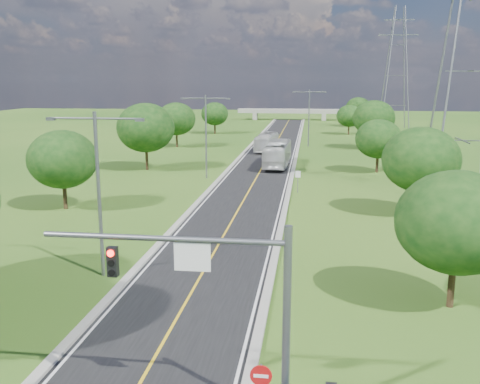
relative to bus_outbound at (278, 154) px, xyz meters
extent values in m
plane|color=#244D15|center=(-1.97, 5.05, -1.76)|extent=(260.00, 260.00, 0.00)
cube|color=black|center=(-1.97, 11.05, -1.73)|extent=(8.00, 150.00, 0.06)
cube|color=gray|center=(-6.22, 11.05, -1.65)|extent=(0.50, 150.00, 0.22)
cube|color=gray|center=(2.28, 11.05, -1.65)|extent=(0.50, 150.00, 0.22)
cylinder|color=slate|center=(3.83, -55.95, 1.84)|extent=(0.28, 0.28, 7.20)
cylinder|color=slate|center=(-0.37, -55.95, 4.84)|extent=(8.40, 0.20, 0.20)
cube|color=black|center=(-2.17, -55.95, 3.94)|extent=(0.35, 0.28, 1.05)
cylinder|color=#FF140C|center=(-2.17, -56.11, 4.29)|extent=(0.24, 0.06, 0.24)
cube|color=white|center=(0.63, -55.95, 4.24)|extent=(1.25, 0.06, 1.00)
cylinder|color=#B20F0F|center=(3.03, -56.48, 0.34)|extent=(0.76, 0.05, 0.76)
cube|color=white|center=(3.03, -56.51, 0.34)|extent=(0.50, 0.02, 0.12)
cylinder|color=slate|center=(3.23, -16.95, -0.56)|extent=(0.08, 0.08, 2.40)
cube|color=white|center=(3.23, -16.98, 0.24)|extent=(0.55, 0.04, 0.70)
cube|color=gray|center=(-11.97, 85.05, -0.76)|extent=(1.20, 3.00, 2.00)
cube|color=gray|center=(8.03, 85.05, -0.76)|extent=(1.20, 3.00, 2.00)
cube|color=gray|center=(-1.97, 85.05, 0.84)|extent=(30.00, 3.00, 1.20)
cylinder|color=slate|center=(-7.97, -42.95, 3.24)|extent=(0.22, 0.22, 10.00)
cylinder|color=slate|center=(-9.37, -42.95, 7.84)|extent=(2.80, 0.12, 0.12)
cylinder|color=slate|center=(-6.57, -42.95, 7.84)|extent=(2.80, 0.12, 0.12)
cube|color=slate|center=(-10.67, -42.95, 7.79)|extent=(0.50, 0.25, 0.18)
cube|color=slate|center=(-5.27, -42.95, 7.79)|extent=(0.50, 0.25, 0.18)
cylinder|color=slate|center=(-7.97, -9.95, 3.24)|extent=(0.22, 0.22, 10.00)
cylinder|color=slate|center=(-9.37, -9.95, 7.84)|extent=(2.80, 0.12, 0.12)
cylinder|color=slate|center=(-6.57, -9.95, 7.84)|extent=(2.80, 0.12, 0.12)
cube|color=slate|center=(-10.67, -9.95, 7.79)|extent=(0.50, 0.25, 0.18)
cube|color=slate|center=(-5.27, -9.95, 7.79)|extent=(0.50, 0.25, 0.18)
cylinder|color=slate|center=(4.03, 23.05, 3.24)|extent=(0.22, 0.22, 10.00)
cylinder|color=slate|center=(2.63, 23.05, 7.84)|extent=(2.80, 0.12, 0.12)
cylinder|color=slate|center=(5.43, 23.05, 7.84)|extent=(2.80, 0.12, 0.12)
cube|color=slate|center=(1.33, 23.05, 7.79)|extent=(0.50, 0.25, 0.18)
cube|color=slate|center=(6.73, 23.05, 7.79)|extent=(0.50, 0.25, 0.18)
cube|color=slate|center=(24.03, 60.05, 20.08)|extent=(9.00, 0.25, 0.25)
cube|color=slate|center=(24.03, 60.05, 23.44)|extent=(7.00, 0.25, 0.25)
cylinder|color=black|center=(-17.97, -26.95, -0.41)|extent=(0.36, 0.36, 2.70)
ellipsoid|color=black|center=(-17.97, -26.95, 2.89)|extent=(6.30, 6.30, 5.36)
cylinder|color=black|center=(-16.97, -4.95, -0.14)|extent=(0.36, 0.36, 3.24)
ellipsoid|color=black|center=(-16.97, -4.95, 3.82)|extent=(7.56, 7.56, 6.43)
cylinder|color=black|center=(-18.97, 19.05, -0.32)|extent=(0.36, 0.36, 2.88)
ellipsoid|color=black|center=(-18.97, 19.05, 3.20)|extent=(6.72, 6.72, 5.71)
cylinder|color=black|center=(-16.47, 43.05, -0.50)|extent=(0.36, 0.36, 2.52)
ellipsoid|color=black|center=(-16.47, 43.05, 2.58)|extent=(5.88, 5.88, 5.00)
cylinder|color=black|center=(12.03, -44.95, -0.41)|extent=(0.36, 0.36, 2.70)
ellipsoid|color=black|center=(12.03, -44.95, 2.89)|extent=(6.30, 6.30, 5.36)
cylinder|color=black|center=(14.03, -24.95, -0.32)|extent=(0.36, 0.36, 2.88)
ellipsoid|color=black|center=(14.03, -24.95, 3.20)|extent=(6.72, 6.72, 5.71)
cylinder|color=black|center=(13.03, -2.95, -0.50)|extent=(0.36, 0.36, 2.52)
ellipsoid|color=black|center=(13.03, -2.95, 2.58)|extent=(5.88, 5.88, 5.00)
cylinder|color=black|center=(15.03, 21.05, -0.23)|extent=(0.36, 0.36, 3.06)
ellipsoid|color=black|center=(15.03, 21.05, 3.51)|extent=(7.14, 7.14, 6.07)
cylinder|color=black|center=(12.53, 45.05, -0.59)|extent=(0.36, 0.36, 2.34)
ellipsoid|color=black|center=(12.53, 45.05, 2.27)|extent=(5.46, 5.46, 4.64)
cylinder|color=black|center=(16.03, 65.05, -0.41)|extent=(0.36, 0.36, 2.70)
ellipsoid|color=black|center=(16.03, 65.05, 2.89)|extent=(6.30, 6.30, 5.36)
imported|color=beige|center=(0.00, 0.00, 0.00)|extent=(3.23, 12.27, 3.39)
imported|color=beige|center=(-2.82, 15.82, -0.26)|extent=(3.37, 10.51, 2.88)
camera|label=1|loc=(4.47, -72.67, 10.10)|focal=40.00mm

